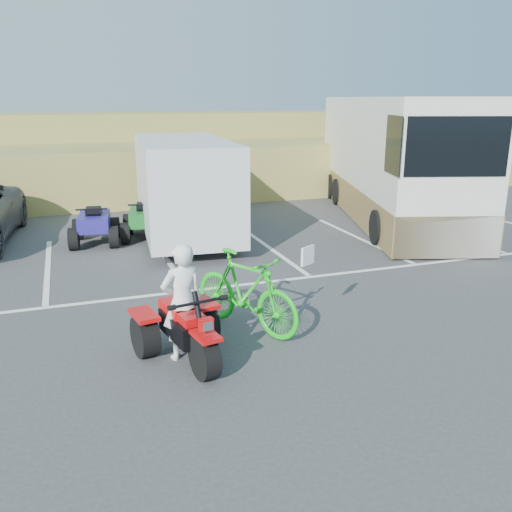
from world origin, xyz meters
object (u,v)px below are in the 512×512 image
object	(u,v)px
quad_atv_green	(146,238)
cargo_trailer	(184,185)
rv_motorhome	(390,167)
red_trike_atv	(189,361)
green_dirt_bike	(245,291)
rider	(182,302)
quad_atv_blue	(96,243)

from	to	relation	value
quad_atv_green	cargo_trailer	bearing A→B (deg)	-1.39
cargo_trailer	rv_motorhome	bearing A→B (deg)	9.40
red_trike_atv	rv_motorhome	size ratio (longest dim) A/B	0.16
rv_motorhome	green_dirt_bike	bearing A→B (deg)	-118.63
rider	green_dirt_bike	xyz separation A→B (m)	(1.19, 0.68, -0.21)
cargo_trailer	quad_atv_blue	size ratio (longest dim) A/B	3.57
red_trike_atv	rider	bearing A→B (deg)	90.00
red_trike_atv	quad_atv_blue	world-z (taller)	red_trike_atv
rv_motorhome	cargo_trailer	bearing A→B (deg)	-158.39
cargo_trailer	quad_atv_green	world-z (taller)	cargo_trailer
rider	quad_atv_green	bearing A→B (deg)	-104.61
rider	green_dirt_bike	world-z (taller)	rider
quad_atv_green	rv_motorhome	bearing A→B (deg)	12.30
green_dirt_bike	quad_atv_blue	world-z (taller)	green_dirt_bike
rv_motorhome	quad_atv_blue	distance (m)	9.44
red_trike_atv	rider	size ratio (longest dim) A/B	0.97
cargo_trailer	green_dirt_bike	bearing A→B (deg)	-88.73
quad_atv_green	rider	bearing A→B (deg)	-83.99
rv_motorhome	quad_atv_blue	size ratio (longest dim) A/B	6.42
red_trike_atv	quad_atv_green	xyz separation A→B (m)	(0.48, 7.59, 0.00)
rider	rv_motorhome	xyz separation A→B (m)	(8.46, 7.77, 0.73)
quad_atv_green	quad_atv_blue	bearing A→B (deg)	-163.07
rider	rv_motorhome	size ratio (longest dim) A/B	0.17
quad_atv_blue	cargo_trailer	bearing A→B (deg)	5.67
rider	quad_atv_green	size ratio (longest dim) A/B	1.06
rv_motorhome	quad_atv_blue	xyz separation A→B (m)	(-9.29, -0.49, -1.61)
red_trike_atv	green_dirt_bike	xyz separation A→B (m)	(1.17, 0.83, 0.67)
red_trike_atv	rv_motorhome	world-z (taller)	rv_motorhome
red_trike_atv	quad_atv_green	bearing A→B (deg)	75.68
red_trike_atv	cargo_trailer	world-z (taller)	cargo_trailer
cargo_trailer	rv_motorhome	size ratio (longest dim) A/B	0.56
cargo_trailer	rv_motorhome	world-z (taller)	rv_motorhome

